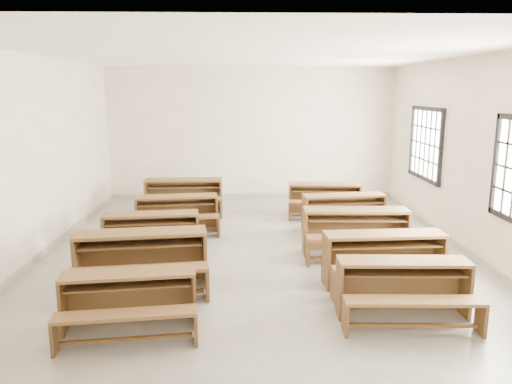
{
  "coord_description": "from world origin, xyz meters",
  "views": [
    {
      "loc": [
        -0.24,
        -8.06,
        2.64
      ],
      "look_at": [
        0.0,
        0.0,
        1.0
      ],
      "focal_mm": 35.0,
      "sensor_mm": 36.0,
      "label": 1
    }
  ],
  "objects_px": {
    "desk_set_5": "(404,285)",
    "desk_set_1": "(142,256)",
    "desk_set_4": "(184,194)",
    "desk_set_6": "(385,256)",
    "desk_set_3": "(177,211)",
    "desk_set_8": "(344,210)",
    "desk_set_7": "(356,229)",
    "desk_set_0": "(129,297)",
    "desk_set_9": "(325,197)",
    "desk_set_2": "(151,231)"
  },
  "relations": [
    {
      "from": "desk_set_5",
      "to": "desk_set_1",
      "type": "bearing_deg",
      "value": 165.65
    },
    {
      "from": "desk_set_4",
      "to": "desk_set_6",
      "type": "distance_m",
      "value": 5.33
    },
    {
      "from": "desk_set_3",
      "to": "desk_set_5",
      "type": "xyz_separation_m",
      "value": [
        3.13,
        -3.75,
        -0.0
      ]
    },
    {
      "from": "desk_set_4",
      "to": "desk_set_8",
      "type": "xyz_separation_m",
      "value": [
        3.23,
        -1.49,
        -0.03
      ]
    },
    {
      "from": "desk_set_1",
      "to": "desk_set_5",
      "type": "bearing_deg",
      "value": -23.47
    },
    {
      "from": "desk_set_6",
      "to": "desk_set_7",
      "type": "distance_m",
      "value": 1.32
    },
    {
      "from": "desk_set_1",
      "to": "desk_set_6",
      "type": "relative_size",
      "value": 1.09
    },
    {
      "from": "desk_set_0",
      "to": "desk_set_4",
      "type": "height_order",
      "value": "desk_set_4"
    },
    {
      "from": "desk_set_4",
      "to": "desk_set_5",
      "type": "relative_size",
      "value": 1.08
    },
    {
      "from": "desk_set_4",
      "to": "desk_set_7",
      "type": "xyz_separation_m",
      "value": [
        3.12,
        -2.93,
        0.01
      ]
    },
    {
      "from": "desk_set_0",
      "to": "desk_set_1",
      "type": "height_order",
      "value": "desk_set_1"
    },
    {
      "from": "desk_set_0",
      "to": "desk_set_7",
      "type": "height_order",
      "value": "desk_set_7"
    },
    {
      "from": "desk_set_1",
      "to": "desk_set_5",
      "type": "relative_size",
      "value": 1.18
    },
    {
      "from": "desk_set_8",
      "to": "desk_set_9",
      "type": "bearing_deg",
      "value": 92.84
    },
    {
      "from": "desk_set_1",
      "to": "desk_set_5",
      "type": "height_order",
      "value": "desk_set_1"
    },
    {
      "from": "desk_set_0",
      "to": "desk_set_1",
      "type": "bearing_deg",
      "value": 87.78
    },
    {
      "from": "desk_set_4",
      "to": "desk_set_5",
      "type": "bearing_deg",
      "value": -60.72
    },
    {
      "from": "desk_set_2",
      "to": "desk_set_8",
      "type": "distance_m",
      "value": 3.69
    },
    {
      "from": "desk_set_0",
      "to": "desk_set_7",
      "type": "xyz_separation_m",
      "value": [
        3.12,
        2.52,
        0.06
      ]
    },
    {
      "from": "desk_set_1",
      "to": "desk_set_4",
      "type": "distance_m",
      "value": 4.25
    },
    {
      "from": "desk_set_3",
      "to": "desk_set_8",
      "type": "height_order",
      "value": "desk_set_8"
    },
    {
      "from": "desk_set_4",
      "to": "desk_set_8",
      "type": "bearing_deg",
      "value": -26.8
    },
    {
      "from": "desk_set_1",
      "to": "desk_set_2",
      "type": "bearing_deg",
      "value": 88.01
    },
    {
      "from": "desk_set_1",
      "to": "desk_set_2",
      "type": "relative_size",
      "value": 1.15
    },
    {
      "from": "desk_set_3",
      "to": "desk_set_6",
      "type": "height_order",
      "value": "desk_set_6"
    },
    {
      "from": "desk_set_3",
      "to": "desk_set_7",
      "type": "bearing_deg",
      "value": -32.37
    },
    {
      "from": "desk_set_2",
      "to": "desk_set_9",
      "type": "height_order",
      "value": "desk_set_9"
    },
    {
      "from": "desk_set_1",
      "to": "desk_set_4",
      "type": "xyz_separation_m",
      "value": [
        0.09,
        4.25,
        -0.02
      ]
    },
    {
      "from": "desk_set_3",
      "to": "desk_set_5",
      "type": "height_order",
      "value": "desk_set_3"
    },
    {
      "from": "desk_set_1",
      "to": "desk_set_4",
      "type": "bearing_deg",
      "value": 81.92
    },
    {
      "from": "desk_set_5",
      "to": "desk_set_9",
      "type": "relative_size",
      "value": 0.98
    },
    {
      "from": "desk_set_3",
      "to": "desk_set_4",
      "type": "relative_size",
      "value": 0.96
    },
    {
      "from": "desk_set_6",
      "to": "desk_set_7",
      "type": "xyz_separation_m",
      "value": [
        -0.1,
        1.32,
        0.01
      ]
    },
    {
      "from": "desk_set_9",
      "to": "desk_set_2",
      "type": "bearing_deg",
      "value": -137.29
    },
    {
      "from": "desk_set_8",
      "to": "desk_set_9",
      "type": "relative_size",
      "value": 1.02
    },
    {
      "from": "desk_set_4",
      "to": "desk_set_6",
      "type": "bearing_deg",
      "value": -54.86
    },
    {
      "from": "desk_set_5",
      "to": "desk_set_7",
      "type": "height_order",
      "value": "desk_set_7"
    },
    {
      "from": "desk_set_9",
      "to": "desk_set_7",
      "type": "bearing_deg",
      "value": -83.39
    },
    {
      "from": "desk_set_6",
      "to": "desk_set_7",
      "type": "height_order",
      "value": "desk_set_7"
    },
    {
      "from": "desk_set_1",
      "to": "desk_set_6",
      "type": "bearing_deg",
      "value": -7.0
    },
    {
      "from": "desk_set_3",
      "to": "desk_set_7",
      "type": "relative_size",
      "value": 0.94
    },
    {
      "from": "desk_set_2",
      "to": "desk_set_7",
      "type": "height_order",
      "value": "desk_set_7"
    },
    {
      "from": "desk_set_7",
      "to": "desk_set_9",
      "type": "distance_m",
      "value": 2.63
    },
    {
      "from": "desk_set_3",
      "to": "desk_set_8",
      "type": "xyz_separation_m",
      "value": [
        3.19,
        -0.02,
        0.01
      ]
    },
    {
      "from": "desk_set_2",
      "to": "desk_set_4",
      "type": "distance_m",
      "value": 2.84
    },
    {
      "from": "desk_set_3",
      "to": "desk_set_4",
      "type": "height_order",
      "value": "desk_set_4"
    },
    {
      "from": "desk_set_4",
      "to": "desk_set_0",
      "type": "bearing_deg",
      "value": -91.9
    },
    {
      "from": "desk_set_0",
      "to": "desk_set_2",
      "type": "bearing_deg",
      "value": 87.98
    },
    {
      "from": "desk_set_3",
      "to": "desk_set_6",
      "type": "relative_size",
      "value": 0.97
    },
    {
      "from": "desk_set_6",
      "to": "desk_set_5",
      "type": "bearing_deg",
      "value": -96.0
    }
  ]
}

